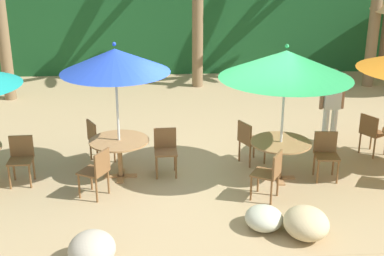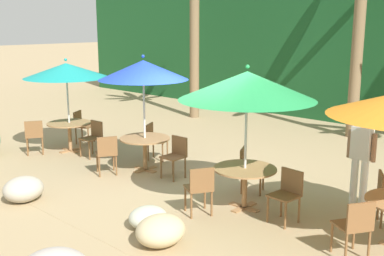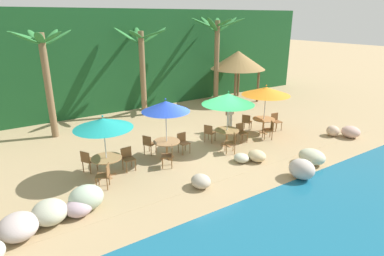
{
  "view_description": "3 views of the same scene",
  "coord_description": "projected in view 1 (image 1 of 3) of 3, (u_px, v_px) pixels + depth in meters",
  "views": [
    {
      "loc": [
        -1.09,
        -8.81,
        4.27
      ],
      "look_at": [
        -0.52,
        0.06,
        0.99
      ],
      "focal_mm": 49.21,
      "sensor_mm": 36.0,
      "label": 1
    },
    {
      "loc": [
        5.84,
        -6.5,
        3.21
      ],
      "look_at": [
        -0.23,
        -0.04,
        1.24
      ],
      "focal_mm": 44.76,
      "sensor_mm": 36.0,
      "label": 2
    },
    {
      "loc": [
        -7.65,
        -10.58,
        5.55
      ],
      "look_at": [
        -0.76,
        -0.04,
        1.17
      ],
      "focal_mm": 30.03,
      "sensor_mm": 36.0,
      "label": 3
    }
  ],
  "objects": [
    {
      "name": "chair_blue_seaward",
      "position": [
        166.0,
        148.0,
        9.84
      ],
      "size": [
        0.43,
        0.44,
        0.87
      ],
      "color": "brown",
      "rests_on": "ground"
    },
    {
      "name": "chair_blue_inland",
      "position": [
        97.0,
        138.0,
        10.31
      ],
      "size": [
        0.58,
        0.57,
        0.87
      ],
      "color": "brown",
      "rests_on": "ground"
    },
    {
      "name": "rock_seawall",
      "position": [
        53.0,
        242.0,
        7.2
      ],
      "size": [
        16.12,
        3.18,
        0.77
      ],
      "color": "#BAA0AD",
      "rests_on": "ground"
    },
    {
      "name": "waiter_in_white",
      "position": [
        332.0,
        102.0,
        10.92
      ],
      "size": [
        0.52,
        0.21,
        1.7
      ],
      "color": "white",
      "rests_on": "ground"
    },
    {
      "name": "chair_green_seaward",
      "position": [
        326.0,
        152.0,
        9.66
      ],
      "size": [
        0.46,
        0.46,
        0.87
      ],
      "color": "brown",
      "rests_on": "ground"
    },
    {
      "name": "dining_table_blue",
      "position": [
        119.0,
        146.0,
        9.64
      ],
      "size": [
        1.1,
        1.1,
        0.74
      ],
      "color": "#A37547",
      "rests_on": "ground"
    },
    {
      "name": "umbrella_green",
      "position": [
        286.0,
        64.0,
        9.02
      ],
      "size": [
        2.33,
        2.33,
        2.53
      ],
      "color": "silver",
      "rests_on": "ground"
    },
    {
      "name": "umbrella_blue",
      "position": [
        115.0,
        61.0,
        9.09
      ],
      "size": [
        1.93,
        1.93,
        2.54
      ],
      "color": "silver",
      "rests_on": "ground"
    },
    {
      "name": "terrace_deck",
      "position": [
        220.0,
        178.0,
        9.79
      ],
      "size": [
        18.0,
        5.2,
        0.01
      ],
      "color": "tan",
      "rests_on": "ground"
    },
    {
      "name": "chair_green_left",
      "position": [
        270.0,
        172.0,
        8.84
      ],
      "size": [
        0.58,
        0.58,
        0.87
      ],
      "color": "brown",
      "rests_on": "ground"
    },
    {
      "name": "chair_green_inland",
      "position": [
        249.0,
        139.0,
        10.24
      ],
      "size": [
        0.57,
        0.57,
        0.87
      ],
      "color": "brown",
      "rests_on": "ground"
    },
    {
      "name": "chair_teal_seaward",
      "position": [
        21.0,
        156.0,
        9.47
      ],
      "size": [
        0.44,
        0.44,
        0.87
      ],
      "color": "brown",
      "rests_on": "ground"
    },
    {
      "name": "chair_blue_left",
      "position": [
        97.0,
        170.0,
        8.92
      ],
      "size": [
        0.58,
        0.57,
        0.87
      ],
      "color": "brown",
      "rests_on": "ground"
    },
    {
      "name": "ground_plane",
      "position": [
        220.0,
        178.0,
        9.79
      ],
      "size": [
        120.0,
        120.0,
        0.0
      ],
      "primitive_type": "plane",
      "color": "tan"
    },
    {
      "name": "chair_orange_inland",
      "position": [
        371.0,
        132.0,
        10.65
      ],
      "size": [
        0.58,
        0.58,
        0.87
      ],
      "color": "brown",
      "rests_on": "ground"
    },
    {
      "name": "dining_table_green",
      "position": [
        281.0,
        148.0,
        9.56
      ],
      "size": [
        1.1,
        1.1,
        0.74
      ],
      "color": "#A37547",
      "rests_on": "ground"
    }
  ]
}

